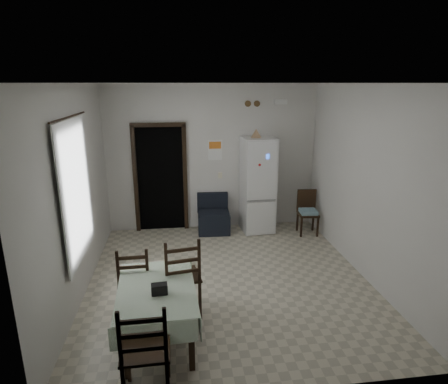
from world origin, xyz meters
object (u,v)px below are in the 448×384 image
Objects in this scene: dining_chair_far_right at (181,275)px; dining_chair_far_left at (135,279)px; corner_chair at (308,213)px; navy_seat at (214,214)px; dining_chair_near_head at (145,348)px; fridge at (258,185)px; dining_table at (158,314)px.

dining_chair_far_left is at bearing -19.81° from dining_chair_far_right.
navy_seat is at bearing 174.00° from corner_chair.
dining_chair_far_right is (0.58, -0.11, 0.07)m from dining_chair_far_left.
corner_chair is 0.91× the size of dining_chair_far_left.
fridge is at bearing -116.85° from dining_chair_near_head.
fridge is 1.14m from corner_chair.
fridge is 2.17× the size of corner_chair.
fridge is 1.98× the size of dining_chair_far_left.
navy_seat is at bearing 70.29° from dining_table.
dining_chair_far_right is at bearing -101.74° from navy_seat.
dining_chair_near_head is (-0.35, -1.31, -0.02)m from dining_chair_far_right.
fridge is at bearing 164.70° from corner_chair.
corner_chair is 0.67× the size of dining_table.
dining_table is 0.69m from dining_chair_far_left.
dining_table is 0.84m from dining_chair_near_head.
dining_chair_near_head is at bearing -123.59° from corner_chair.
corner_chair is at bearing -129.24° from dining_chair_near_head.
dining_chair_far_right is (-0.71, -2.72, 0.17)m from navy_seat.
dining_chair_far_left is (-2.18, -2.62, -0.47)m from fridge.
dining_table is at bearing -129.95° from corner_chair.
dining_chair_near_head is at bearing -120.29° from fridge.
dining_chair_near_head is at bearing -101.87° from navy_seat.
navy_seat is 0.79× the size of dining_chair_far_left.
dining_chair_near_head is (0.23, -1.42, 0.05)m from dining_chair_far_left.
fridge reaches higher than corner_chair.
dining_chair_far_right is at bearing 168.65° from dining_chair_far_left.
corner_chair reaches higher than dining_table.
dining_chair_far_left is (-1.30, -2.62, 0.10)m from navy_seat.
dining_table is (-1.88, -3.22, -0.61)m from fridge.
fridge reaches higher than dining_table.
dining_chair_near_head is at bearing 98.33° from dining_chair_far_left.
fridge is at bearing -130.73° from dining_chair_far_left.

